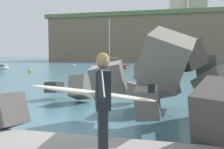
{
  "coord_description": "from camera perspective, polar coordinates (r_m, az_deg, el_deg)",
  "views": [
    {
      "loc": [
        3.01,
        -7.28,
        1.98
      ],
      "look_at": [
        0.88,
        0.5,
        1.4
      ],
      "focal_mm": 43.95,
      "sensor_mm": 36.0,
      "label": 1
    }
  ],
  "objects": [
    {
      "name": "headland_bluff",
      "position": [
        97.58,
        20.8,
        6.93
      ],
      "size": [
        103.6,
        40.1,
        14.44
      ],
      "color": "#847056",
      "rests_on": "ground"
    },
    {
      "name": "mooring_buoy_inner",
      "position": [
        45.54,
        -7.84,
        1.85
      ],
      "size": [
        0.44,
        0.44,
        0.44
      ],
      "color": "silver",
      "rests_on": "ground"
    },
    {
      "name": "mooring_buoy_middle",
      "position": [
        31.73,
        -16.68,
        0.75
      ],
      "size": [
        0.44,
        0.44,
        0.44
      ],
      "color": "yellow",
      "rests_on": "ground"
    },
    {
      "name": "station_building_west",
      "position": [
        92.29,
        17.36,
        13.61
      ],
      "size": [
        5.76,
        8.29,
        6.13
      ],
      "color": "#B2ADA3",
      "rests_on": "headland_bluff"
    },
    {
      "name": "surfer_with_board",
      "position": [
        4.36,
        -2.48,
        -5.15
      ],
      "size": [
        2.08,
        1.45,
        1.78
      ],
      "color": "black",
      "rests_on": "walkway_path"
    },
    {
      "name": "station_building_central",
      "position": [
        94.24,
        13.67,
        13.42
      ],
      "size": [
        5.73,
        6.52,
        5.94
      ],
      "color": "silver",
      "rests_on": "headland_bluff"
    },
    {
      "name": "boat_near_left",
      "position": [
        35.69,
        -0.12,
        1.62
      ],
      "size": [
        5.48,
        4.12,
        6.61
      ],
      "color": "maroon",
      "rests_on": "ground"
    },
    {
      "name": "boat_near_centre",
      "position": [
        46.21,
        17.91,
        2.24
      ],
      "size": [
        3.82,
        5.84,
        2.09
      ],
      "color": "beige",
      "rests_on": "ground"
    },
    {
      "name": "breakwater_jetty",
      "position": [
        8.79,
        -4.68,
        -1.46
      ],
      "size": [
        30.24,
        6.73,
        2.85
      ],
      "color": "#4C4944",
      "rests_on": "ground"
    },
    {
      "name": "ground_plane",
      "position": [
        8.12,
        -7.07,
        -10.03
      ],
      "size": [
        400.0,
        400.0,
        0.0
      ],
      "primitive_type": "plane",
      "color": "#42707F"
    }
  ]
}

